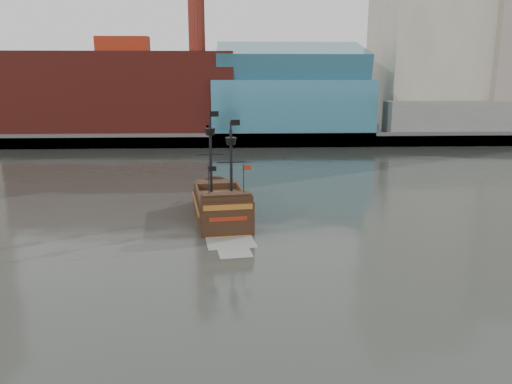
{
  "coord_description": "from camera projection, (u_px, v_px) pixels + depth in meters",
  "views": [
    {
      "loc": [
        -1.23,
        -27.81,
        12.95
      ],
      "look_at": [
        0.55,
        10.07,
        4.0
      ],
      "focal_mm": 35.0,
      "sensor_mm": 36.0,
      "label": 1
    }
  ],
  "objects": [
    {
      "name": "pirate_ship",
      "position": [
        221.0,
        209.0,
        45.71
      ],
      "size": [
        5.93,
        14.35,
        10.42
      ],
      "rotation": [
        0.0,
        0.0,
        0.13
      ],
      "color": "black",
      "rests_on": "ground"
    },
    {
      "name": "promenade_far",
      "position": [
        238.0,
        126.0,
        119.28
      ],
      "size": [
        220.0,
        60.0,
        2.0
      ],
      "primitive_type": "cube",
      "color": "slate",
      "rests_on": "ground"
    },
    {
      "name": "skyline",
      "position": [
        261.0,
        19.0,
        106.87
      ],
      "size": [
        149.0,
        45.0,
        62.0
      ],
      "color": "brown",
      "rests_on": "promenade_far"
    },
    {
      "name": "seawall",
      "position": [
        240.0,
        140.0,
        90.53
      ],
      "size": [
        220.0,
        1.0,
        2.6
      ],
      "primitive_type": "cube",
      "color": "#4C4C49",
      "rests_on": "ground"
    },
    {
      "name": "ground",
      "position": [
        255.0,
        295.0,
        30.07
      ],
      "size": [
        400.0,
        400.0,
        0.0
      ],
      "primitive_type": "plane",
      "color": "#2A2D27",
      "rests_on": "ground"
    }
  ]
}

